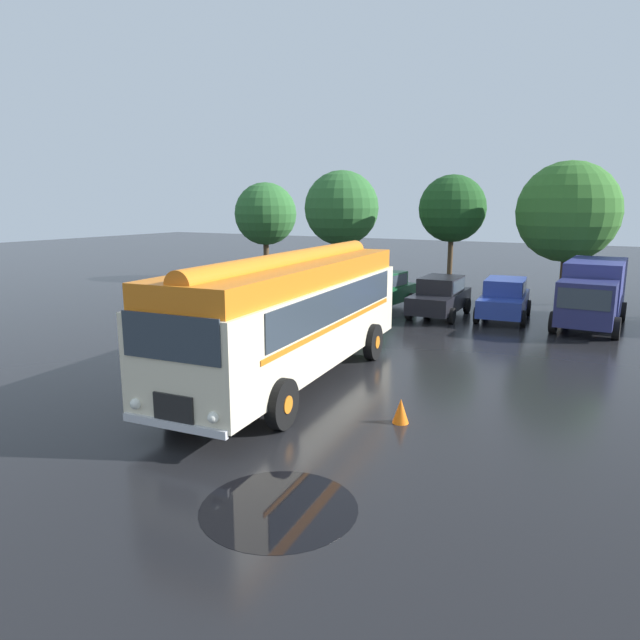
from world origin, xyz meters
TOP-DOWN VIEW (x-y plane):
  - ground_plane at (0.00, 0.00)m, footprint 120.00×120.00m
  - vintage_bus at (0.57, 0.02)m, footprint 3.58×10.31m
  - car_near_left at (-1.65, 11.01)m, footprint 2.21×4.32m
  - car_mid_left at (1.17, 10.75)m, footprint 2.08×4.26m
  - car_mid_right at (3.66, 11.51)m, footprint 2.28×4.35m
  - box_van at (6.92, 11.79)m, footprint 2.39×5.80m
  - tree_far_left at (-11.90, 16.70)m, footprint 3.78×3.78m
  - tree_left_of_centre at (-6.00, 15.58)m, footprint 4.04×4.04m
  - tree_centre at (-0.22, 16.41)m, footprint 3.37×3.39m
  - tree_right_of_centre at (5.23, 16.19)m, footprint 4.59×4.59m
  - traffic_cone at (4.25, -1.38)m, footprint 0.36×0.36m
  - puddle_patch at (3.92, -5.65)m, footprint 2.50×2.50m

SIDE VIEW (x-z plane):
  - ground_plane at x=0.00m, z-range 0.00..0.00m
  - puddle_patch at x=3.92m, z-range 0.00..0.01m
  - traffic_cone at x=4.25m, z-range 0.00..0.55m
  - car_near_left at x=-1.65m, z-range 0.02..1.68m
  - car_mid_left at x=1.17m, z-range 0.02..1.68m
  - car_mid_right at x=3.66m, z-range 0.02..1.68m
  - box_van at x=6.92m, z-range 0.11..2.61m
  - vintage_bus at x=0.57m, z-range 0.15..3.64m
  - tree_far_left at x=-11.90m, z-range 1.10..7.07m
  - tree_right_of_centre at x=5.23m, z-range 1.04..7.65m
  - tree_left_of_centre at x=-6.00m, z-range 1.16..7.63m
  - tree_centre at x=-0.22m, z-range 1.46..7.59m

